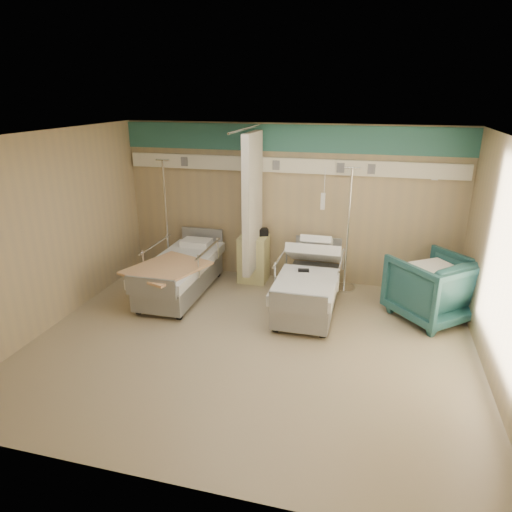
# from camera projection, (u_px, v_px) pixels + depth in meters

# --- Properties ---
(ground) EXTENTS (6.00, 5.00, 0.00)m
(ground) POSITION_uv_depth(u_px,v_px,m) (251.00, 344.00, 6.33)
(ground) COLOR gray
(ground) RESTS_ON ground
(room_walls) EXTENTS (6.04, 5.04, 2.82)m
(room_walls) POSITION_uv_depth(u_px,v_px,m) (253.00, 208.00, 5.93)
(room_walls) COLOR tan
(room_walls) RESTS_ON ground
(bed_right) EXTENTS (1.00, 2.16, 0.63)m
(bed_right) POSITION_uv_depth(u_px,v_px,m) (309.00, 290.00, 7.26)
(bed_right) COLOR silver
(bed_right) RESTS_ON ground
(bed_left) EXTENTS (1.00, 2.16, 0.63)m
(bed_left) POSITION_uv_depth(u_px,v_px,m) (181.00, 277.00, 7.78)
(bed_left) COLOR silver
(bed_left) RESTS_ON ground
(bedside_cabinet) EXTENTS (0.50, 0.48, 0.85)m
(bedside_cabinet) POSITION_uv_depth(u_px,v_px,m) (254.00, 259.00, 8.31)
(bedside_cabinet) COLOR #E4DC8E
(bedside_cabinet) RESTS_ON ground
(visitor_armchair) EXTENTS (1.52, 1.53, 1.00)m
(visitor_armchair) POSITION_uv_depth(u_px,v_px,m) (432.00, 288.00, 6.89)
(visitor_armchair) COLOR #204F51
(visitor_armchair) RESTS_ON ground
(waffle_blanket) EXTENTS (0.74, 0.73, 0.06)m
(waffle_blanket) POSITION_uv_depth(u_px,v_px,m) (435.00, 256.00, 6.68)
(waffle_blanket) COLOR white
(waffle_blanket) RESTS_ON visitor_armchair
(iv_stand_right) EXTENTS (0.38, 0.38, 2.15)m
(iv_stand_right) POSITION_uv_depth(u_px,v_px,m) (345.00, 265.00, 7.95)
(iv_stand_right) COLOR silver
(iv_stand_right) RESTS_ON ground
(iv_stand_left) EXTENTS (0.39, 0.39, 2.16)m
(iv_stand_left) POSITION_uv_depth(u_px,v_px,m) (169.00, 250.00, 8.72)
(iv_stand_left) COLOR silver
(iv_stand_left) RESTS_ON ground
(call_remote) EXTENTS (0.18, 0.11, 0.04)m
(call_remote) POSITION_uv_depth(u_px,v_px,m) (304.00, 270.00, 7.16)
(call_remote) COLOR black
(call_remote) RESTS_ON bed_right
(tan_blanket) EXTENTS (1.30, 1.45, 0.04)m
(tan_blanket) POSITION_uv_depth(u_px,v_px,m) (167.00, 268.00, 7.25)
(tan_blanket) COLOR tan
(tan_blanket) RESTS_ON bed_left
(toiletry_bag) EXTENTS (0.27, 0.23, 0.13)m
(toiletry_bag) POSITION_uv_depth(u_px,v_px,m) (261.00, 232.00, 8.20)
(toiletry_bag) COLOR black
(toiletry_bag) RESTS_ON bedside_cabinet
(white_cup) EXTENTS (0.12, 0.12, 0.14)m
(white_cup) POSITION_uv_depth(u_px,v_px,m) (246.00, 232.00, 8.19)
(white_cup) COLOR white
(white_cup) RESTS_ON bedside_cabinet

